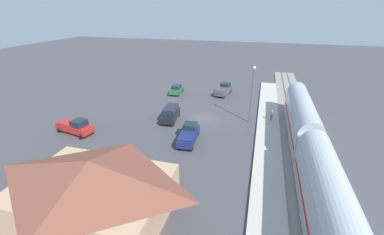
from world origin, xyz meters
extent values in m
plane|color=#424247|center=(0.00, 0.00, 0.00)|extent=(200.00, 200.00, 0.00)
cube|color=gray|center=(-14.00, 0.00, 0.09)|extent=(4.80, 70.00, 0.18)
cube|color=#59544C|center=(-14.72, 0.00, 0.24)|extent=(0.10, 70.00, 0.12)
cube|color=#59544C|center=(-13.28, 0.00, 0.24)|extent=(0.10, 70.00, 0.12)
cube|color=#B7B2A8|center=(-10.00, 0.00, 0.15)|extent=(3.20, 46.00, 0.30)
cube|color=#ADB2BC|center=(-14.00, 1.72, 2.15)|extent=(2.90, 16.91, 3.70)
cube|color=red|center=(-12.54, 1.72, 1.85)|extent=(0.04, 15.55, 0.36)
cylinder|color=#ADB2BC|center=(-14.00, 1.72, 3.90)|extent=(2.75, 16.23, 2.76)
cube|color=#ADB2BC|center=(-14.00, 19.43, 2.15)|extent=(2.90, 16.91, 3.70)
cube|color=red|center=(-12.54, 19.43, 1.85)|extent=(0.04, 15.55, 0.36)
cylinder|color=#ADB2BC|center=(-14.00, 19.43, 3.90)|extent=(2.75, 16.23, 2.76)
cube|color=tan|center=(4.00, 22.00, 1.61)|extent=(11.95, 8.59, 3.22)
pyramid|color=brown|center=(4.00, 22.00, 4.22)|extent=(12.75, 9.39, 2.01)
cube|color=#4C3323|center=(4.00, 17.68, 1.05)|extent=(1.10, 0.08, 2.10)
cylinder|color=brown|center=(-10.36, -1.36, 0.72)|extent=(0.22, 0.22, 0.85)
cylinder|color=#2D72B7|center=(-10.36, -1.36, 1.46)|extent=(0.36, 0.36, 0.62)
sphere|color=tan|center=(-10.36, -1.36, 1.89)|extent=(0.24, 0.24, 0.24)
cube|color=red|center=(15.93, 9.65, 0.84)|extent=(5.68, 2.97, 0.92)
cube|color=#19232D|center=(14.92, 9.85, 1.72)|extent=(2.03, 2.03, 0.84)
cylinder|color=black|center=(13.65, 9.23, 0.38)|extent=(0.22, 0.76, 0.76)
cylinder|color=black|center=(13.99, 10.91, 0.38)|extent=(0.22, 0.76, 0.76)
cylinder|color=black|center=(17.87, 8.39, 0.38)|extent=(0.22, 0.76, 0.76)
cylinder|color=black|center=(18.21, 10.08, 0.38)|extent=(0.22, 0.76, 0.76)
cube|color=red|center=(16.86, 9.47, 1.40)|extent=(3.28, 2.40, 0.20)
cube|color=black|center=(4.58, 2.09, 0.84)|extent=(2.42, 5.07, 1.00)
cube|color=#19232D|center=(4.59, 1.95, 1.78)|extent=(2.05, 3.58, 0.88)
cylinder|color=black|center=(3.54, 3.90, 0.34)|extent=(0.22, 0.68, 0.68)
cylinder|color=black|center=(5.25, 4.07, 0.34)|extent=(0.22, 0.68, 0.68)
cylinder|color=black|center=(3.91, 0.12, 0.34)|extent=(0.22, 0.68, 0.68)
cylinder|color=black|center=(5.62, 0.29, 0.34)|extent=(0.22, 0.68, 0.68)
cube|color=#236638|center=(8.03, -10.94, 0.72)|extent=(2.00, 4.56, 0.76)
cube|color=#19232D|center=(8.03, -10.94, 1.42)|extent=(1.70, 2.22, 0.64)
cylinder|color=black|center=(8.89, -12.61, 0.34)|extent=(0.22, 0.68, 0.68)
cylinder|color=black|center=(7.29, -12.67, 0.34)|extent=(0.22, 0.68, 0.68)
cylinder|color=black|center=(8.77, -9.21, 0.34)|extent=(0.22, 0.68, 0.68)
cylinder|color=black|center=(7.17, -9.27, 0.34)|extent=(0.22, 0.68, 0.68)
cube|color=#47494F|center=(-1.27, -12.81, 0.84)|extent=(2.89, 5.66, 0.92)
cube|color=#19232D|center=(-1.46, -13.82, 1.72)|extent=(2.00, 2.01, 0.84)
cylinder|color=black|center=(-0.81, -15.08, 0.38)|extent=(0.22, 0.76, 0.76)
cylinder|color=black|center=(-2.50, -14.77, 0.38)|extent=(0.22, 0.76, 0.76)
cylinder|color=black|center=(-0.04, -10.85, 0.38)|extent=(0.22, 0.76, 0.76)
cylinder|color=black|center=(-1.74, -10.54, 0.38)|extent=(0.22, 0.76, 0.76)
cube|color=#47494F|center=(-1.11, -11.88, 1.40)|extent=(2.36, 3.25, 0.20)
cube|color=navy|center=(0.00, 7.88, 0.84)|extent=(2.30, 5.51, 0.92)
cube|color=#19232D|center=(0.07, 6.85, 1.72)|extent=(1.83, 1.83, 0.84)
cylinder|color=black|center=(1.00, 5.79, 0.38)|extent=(0.22, 0.76, 0.76)
cylinder|color=black|center=(-0.72, 5.68, 0.38)|extent=(0.22, 0.76, 0.76)
cylinder|color=black|center=(0.72, 10.08, 0.38)|extent=(0.22, 0.76, 0.76)
cylinder|color=black|center=(-0.99, 9.97, 0.38)|extent=(0.22, 0.76, 0.76)
cube|color=navy|center=(-0.06, 8.82, 1.40)|extent=(2.05, 3.08, 0.20)
cylinder|color=#515156|center=(-7.20, -0.45, 4.11)|extent=(0.16, 0.16, 8.22)
sphere|color=#EAE5C6|center=(-7.20, -0.45, 8.40)|extent=(0.44, 0.44, 0.44)
camera|label=1|loc=(-8.25, 35.88, 16.14)|focal=23.78mm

